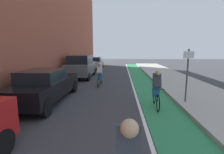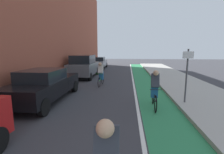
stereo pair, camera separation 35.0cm
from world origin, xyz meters
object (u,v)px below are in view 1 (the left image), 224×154
object	(u,v)px
parked_suv_gray	(81,66)
cyclist_mid	(156,88)
cyclist_trailing	(100,73)
parked_sedan_silver	(94,63)
street_sign_post	(187,70)
parked_sedan_black	(45,85)

from	to	relation	value
parked_suv_gray	cyclist_mid	world-z (taller)	parked_suv_gray
cyclist_mid	cyclist_trailing	xyz separation A→B (m)	(-2.94, 4.07, -0.00)
parked_suv_gray	cyclist_trailing	world-z (taller)	parked_suv_gray
cyclist_mid	cyclist_trailing	distance (m)	5.02
parked_sedan_silver	parked_suv_gray	bearing A→B (deg)	-90.00
cyclist_trailing	street_sign_post	size ratio (longest dim) A/B	0.73
parked_sedan_black	parked_sedan_silver	xyz separation A→B (m)	(0.00, 13.86, 0.00)
cyclist_mid	parked_sedan_black	bearing A→B (deg)	174.85
parked_sedan_silver	parked_sedan_black	bearing A→B (deg)	-90.00
parked_sedan_black	parked_suv_gray	bearing A→B (deg)	89.99
parked_suv_gray	parked_sedan_silver	xyz separation A→B (m)	(-0.00, 6.96, -0.23)
cyclist_mid	street_sign_post	distance (m)	1.61
parked_suv_gray	cyclist_trailing	xyz separation A→B (m)	(2.09, -3.29, -0.17)
parked_sedan_black	cyclist_trailing	bearing A→B (deg)	59.99
parked_sedan_silver	cyclist_trailing	bearing A→B (deg)	-78.49
cyclist_mid	street_sign_post	size ratio (longest dim) A/B	0.75
cyclist_trailing	street_sign_post	bearing A→B (deg)	-39.99
parked_sedan_black	cyclist_mid	xyz separation A→B (m)	(5.03, -0.45, 0.06)
parked_suv_gray	street_sign_post	bearing A→B (deg)	-47.15
parked_suv_gray	cyclist_mid	xyz separation A→B (m)	(5.03, -7.35, -0.17)
parked_sedan_silver	street_sign_post	world-z (taller)	street_sign_post
parked_suv_gray	parked_sedan_silver	world-z (taller)	parked_suv_gray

